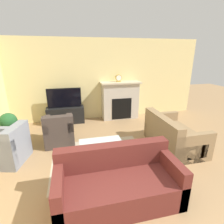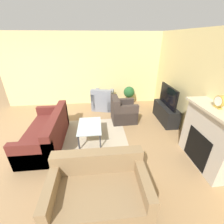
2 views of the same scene
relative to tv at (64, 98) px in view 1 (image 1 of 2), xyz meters
The scene contains 12 objects.
wall_back 0.97m from the tv, 21.77° to the left, with size 8.03×0.06×2.70m.
area_rug 2.61m from the tv, 71.87° to the right, with size 2.11×1.80×0.00m.
fireplace 1.89m from the tv, ahead, with size 1.37×0.49×1.30m.
tv_stand 0.59m from the tv, 90.00° to the left, with size 1.19×0.39×0.55m.
tv is the anchor object (origin of this frame).
couch_sectional 3.65m from the tv, 76.78° to the right, with size 1.86×0.86×0.82m.
couch_loveseat 3.45m from the tv, 41.00° to the right, with size 0.93×1.51×0.82m.
armchair_by_window 2.38m from the tv, 121.00° to the right, with size 0.97×0.92×0.82m.
armchair_accent 1.51m from the tv, 95.64° to the right, with size 0.73×0.80×0.82m.
coffee_table 2.59m from the tv, 72.49° to the right, with size 0.91×0.60×0.42m.
potted_plant 1.73m from the tv, 146.74° to the right, with size 0.43×0.43×0.76m.
mantel_clock 1.90m from the tv, ahead, with size 0.22×0.07×0.25m.
Camera 1 is at (-0.54, -1.44, 2.20)m, focal length 28.00 mm.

